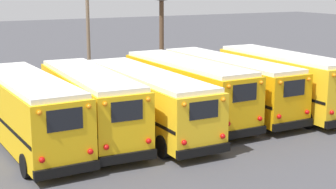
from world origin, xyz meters
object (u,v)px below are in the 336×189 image
object	(u,v)px
school_bus_0	(29,110)
school_bus_5	(283,81)
school_bus_3	(187,88)
school_bus_2	(146,99)
utility_pole	(88,23)
school_bus_4	(227,83)
school_bus_1	(90,103)

from	to	relation	value
school_bus_0	school_bus_5	xyz separation A→B (m)	(14.17, 0.07, 0.06)
school_bus_3	school_bus_5	world-z (taller)	school_bus_5
school_bus_2	utility_pole	xyz separation A→B (m)	(1.23, 11.81, 2.86)
school_bus_0	school_bus_4	distance (m)	11.43
school_bus_0	school_bus_4	world-z (taller)	school_bus_0
school_bus_1	school_bus_5	world-z (taller)	school_bus_5
utility_pole	school_bus_4	bearing A→B (deg)	-67.00
school_bus_0	utility_pole	distance (m)	14.01
school_bus_1	school_bus_5	xyz separation A→B (m)	(11.34, -0.05, 0.06)
school_bus_2	school_bus_5	distance (m)	8.51
school_bus_2	school_bus_3	distance (m)	3.00
school_bus_2	school_bus_3	world-z (taller)	school_bus_3
school_bus_0	school_bus_1	bearing A→B (deg)	2.50
school_bus_5	utility_pole	bearing A→B (deg)	121.64
school_bus_5	utility_pole	world-z (taller)	utility_pole
school_bus_3	school_bus_4	size ratio (longest dim) A/B	0.93
school_bus_4	school_bus_3	bearing A→B (deg)	-172.65
school_bus_2	school_bus_4	distance (m)	5.83
school_bus_1	school_bus_4	xyz separation A→B (m)	(8.51, 1.29, -0.03)
school_bus_4	utility_pole	xyz separation A→B (m)	(-4.44, 10.46, 2.79)
school_bus_0	school_bus_1	distance (m)	2.84
school_bus_0	school_bus_5	distance (m)	14.17
school_bus_0	school_bus_5	world-z (taller)	school_bus_5
school_bus_0	school_bus_3	bearing A→B (deg)	7.03
school_bus_1	school_bus_4	distance (m)	8.60
school_bus_3	school_bus_5	xyz separation A→B (m)	(5.67, -0.98, 0.06)
school_bus_5	utility_pole	size ratio (longest dim) A/B	1.11
school_bus_1	utility_pole	bearing A→B (deg)	70.92
school_bus_4	school_bus_5	xyz separation A→B (m)	(2.83, -1.34, 0.09)
school_bus_5	utility_pole	distance (m)	14.13
school_bus_0	utility_pole	world-z (taller)	utility_pole
school_bus_2	school_bus_4	world-z (taller)	school_bus_4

